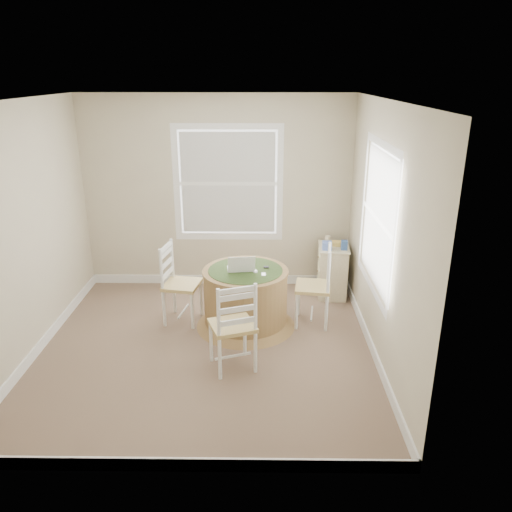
{
  "coord_description": "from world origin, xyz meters",
  "views": [
    {
      "loc": [
        0.6,
        -4.76,
        2.84
      ],
      "look_at": [
        0.54,
        0.45,
        0.91
      ],
      "focal_mm": 35.0,
      "sensor_mm": 36.0,
      "label": 1
    }
  ],
  "objects_px": {
    "round_table": "(246,295)",
    "chair_right": "(313,286)",
    "chair_near": "(232,325)",
    "corner_chest": "(332,271)",
    "chair_left": "(182,284)",
    "laptop": "(241,268)"
  },
  "relations": [
    {
      "from": "chair_left",
      "to": "chair_right",
      "type": "xyz_separation_m",
      "value": [
        1.55,
        -0.04,
        0.0
      ]
    },
    {
      "from": "round_table",
      "to": "chair_right",
      "type": "height_order",
      "value": "chair_right"
    },
    {
      "from": "chair_left",
      "to": "laptop",
      "type": "bearing_deg",
      "value": -89.69
    },
    {
      "from": "round_table",
      "to": "chair_left",
      "type": "xyz_separation_m",
      "value": [
        -0.76,
        0.12,
        0.09
      ]
    },
    {
      "from": "laptop",
      "to": "corner_chest",
      "type": "relative_size",
      "value": 0.48
    },
    {
      "from": "round_table",
      "to": "chair_near",
      "type": "bearing_deg",
      "value": -97.52
    },
    {
      "from": "round_table",
      "to": "corner_chest",
      "type": "distance_m",
      "value": 1.43
    },
    {
      "from": "round_table",
      "to": "corner_chest",
      "type": "relative_size",
      "value": 1.69
    },
    {
      "from": "round_table",
      "to": "chair_right",
      "type": "relative_size",
      "value": 1.23
    },
    {
      "from": "round_table",
      "to": "corner_chest",
      "type": "xyz_separation_m",
      "value": [
        1.13,
        0.88,
        -0.04
      ]
    },
    {
      "from": "chair_right",
      "to": "laptop",
      "type": "xyz_separation_m",
      "value": [
        -0.84,
        -0.08,
        0.26
      ]
    },
    {
      "from": "chair_right",
      "to": "corner_chest",
      "type": "xyz_separation_m",
      "value": [
        0.34,
        0.8,
        -0.13
      ]
    },
    {
      "from": "chair_near",
      "to": "corner_chest",
      "type": "xyz_separation_m",
      "value": [
        1.23,
        1.77,
        -0.13
      ]
    },
    {
      "from": "round_table",
      "to": "corner_chest",
      "type": "bearing_deg",
      "value": 36.86
    },
    {
      "from": "chair_near",
      "to": "laptop",
      "type": "relative_size",
      "value": 2.83
    },
    {
      "from": "chair_near",
      "to": "chair_right",
      "type": "xyz_separation_m",
      "value": [
        0.89,
        0.97,
        0.0
      ]
    },
    {
      "from": "chair_left",
      "to": "chair_near",
      "type": "bearing_deg",
      "value": -137.08
    },
    {
      "from": "chair_left",
      "to": "chair_right",
      "type": "distance_m",
      "value": 1.55
    },
    {
      "from": "chair_left",
      "to": "chair_right",
      "type": "bearing_deg",
      "value": -81.66
    },
    {
      "from": "laptop",
      "to": "corner_chest",
      "type": "bearing_deg",
      "value": -149.86
    },
    {
      "from": "chair_left",
      "to": "laptop",
      "type": "distance_m",
      "value": 0.76
    },
    {
      "from": "chair_left",
      "to": "round_table",
      "type": "bearing_deg",
      "value": -88.81
    }
  ]
}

